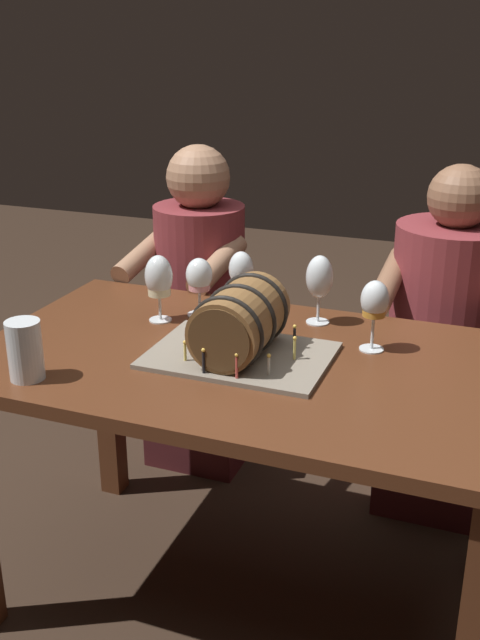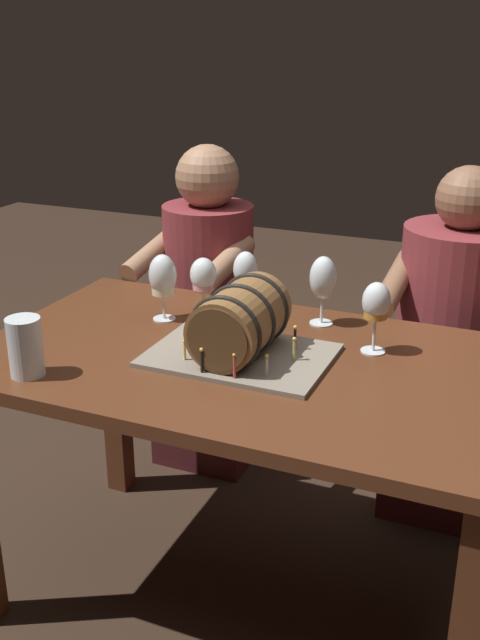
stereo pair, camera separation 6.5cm
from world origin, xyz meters
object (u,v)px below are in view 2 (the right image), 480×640
at_px(barrel_cake, 240,326).
at_px(wine_glass_empty, 323,279).
at_px(wine_glass_amber, 376,304).
at_px(wine_glass_red, 246,272).
at_px(person_seated_right, 450,359).
at_px(dining_table, 246,399).
at_px(beer_pint, 26,350).
at_px(wine_glass_white, 163,278).
at_px(wine_glass_rose, 203,277).
at_px(person_seated_left, 209,325).

xyz_separation_m(barrel_cake, wine_glass_empty, (0.12, 0.30, 0.05)).
relative_size(wine_glass_empty, wine_glass_amber, 1.05).
distance_m(wine_glass_red, person_seated_right, 0.74).
distance_m(wine_glass_red, wine_glass_amber, 0.44).
bearing_deg(wine_glass_amber, dining_table, -151.81).
xyz_separation_m(wine_glass_empty, person_seated_right, (0.32, 0.38, -0.34)).
height_order(wine_glass_red, wine_glass_empty, wine_glass_empty).
relative_size(wine_glass_amber, beer_pint, 1.29).
xyz_separation_m(barrel_cake, wine_glass_red, (-0.12, 0.31, 0.03)).
bearing_deg(wine_glass_amber, wine_glass_empty, 143.04).
height_order(wine_glass_red, wine_glass_white, wine_glass_white).
bearing_deg(wine_glass_rose, wine_glass_amber, -7.95).
xyz_separation_m(wine_glass_empty, person_seated_left, (-0.53, 0.38, -0.35)).
bearing_deg(person_seated_right, barrel_cake, -122.39).
bearing_deg(wine_glass_rose, person_seated_right, 34.59).
xyz_separation_m(wine_glass_empty, beer_pint, (-0.54, -0.59, -0.07)).
bearing_deg(barrel_cake, wine_glass_red, 110.43).
height_order(wine_glass_empty, wine_glass_white, wine_glass_empty).
bearing_deg(person_seated_left, wine_glass_empty, -35.84).
relative_size(wine_glass_rose, person_seated_left, 0.15).
relative_size(beer_pint, person_seated_right, 0.12).
relative_size(wine_glass_empty, wine_glass_white, 1.02).
height_order(dining_table, wine_glass_red, wine_glass_red).
bearing_deg(beer_pint, person_seated_left, 89.46).
height_order(wine_glass_red, beer_pint, wine_glass_red).
xyz_separation_m(barrel_cake, beer_pint, (-0.42, -0.29, -0.02)).
bearing_deg(wine_glass_rose, beer_pint, -111.56).
height_order(wine_glass_amber, beer_pint, wine_glass_amber).
bearing_deg(dining_table, beer_pint, -145.10).
xyz_separation_m(wine_glass_amber, person_seated_left, (-0.71, 0.52, -0.35)).
distance_m(beer_pint, person_seated_right, 1.32).
relative_size(wine_glass_amber, person_seated_right, 0.16).
bearing_deg(wine_glass_empty, beer_pint, -132.43).
distance_m(dining_table, wine_glass_red, 0.40).
bearing_deg(person_seated_right, wine_glass_empty, -129.56).
height_order(wine_glass_amber, wine_glass_white, wine_glass_white).
bearing_deg(wine_glass_empty, barrel_cake, -111.31).
height_order(wine_glass_rose, beer_pint, wine_glass_rose).
distance_m(wine_glass_amber, person_seated_left, 0.94).
bearing_deg(beer_pint, wine_glass_white, 74.81).
height_order(wine_glass_white, person_seated_left, person_seated_left).
xyz_separation_m(wine_glass_red, wine_glass_white, (-0.18, -0.15, 0.00)).
height_order(dining_table, person_seated_left, person_seated_left).
height_order(beer_pint, person_seated_left, person_seated_left).
bearing_deg(barrel_cake, wine_glass_empty, 68.69).
height_order(dining_table, beer_pint, beer_pint).
relative_size(wine_glass_red, wine_glass_amber, 0.97).
bearing_deg(wine_glass_red, barrel_cake, -69.57).
distance_m(wine_glass_rose, person_seated_left, 0.59).
relative_size(dining_table, wine_glass_white, 7.17).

